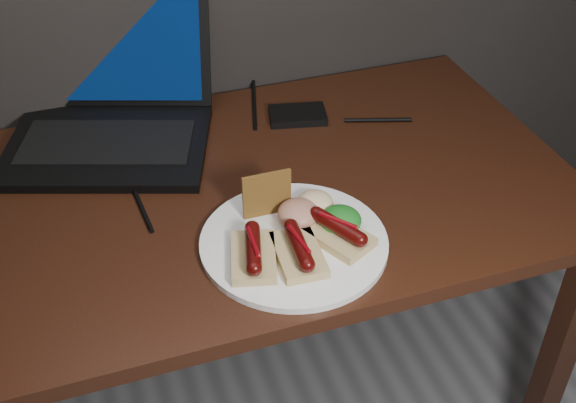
# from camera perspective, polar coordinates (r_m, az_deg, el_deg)

# --- Properties ---
(desk) EXTENTS (1.40, 0.70, 0.75)m
(desk) POSITION_cam_1_polar(r_m,az_deg,el_deg) (1.37, -6.99, -2.57)
(desk) COLOR #35150D
(desk) RESTS_ON ground
(laptop) EXTENTS (0.49, 0.47, 0.25)m
(laptop) POSITION_cam_1_polar(r_m,az_deg,el_deg) (1.49, -13.86, 6.90)
(laptop) COLOR black
(laptop) RESTS_ON desk
(hard_drive) EXTENTS (0.13, 0.10, 0.02)m
(hard_drive) POSITION_cam_1_polar(r_m,az_deg,el_deg) (1.52, 0.77, 6.84)
(hard_drive) COLOR black
(hard_drive) RESTS_ON desk
(desk_cables) EXTENTS (0.98, 0.47, 0.01)m
(desk_cables) POSITION_cam_1_polar(r_m,az_deg,el_deg) (1.42, -9.13, 3.74)
(desk_cables) COLOR black
(desk_cables) RESTS_ON desk
(plate) EXTENTS (0.39, 0.39, 0.01)m
(plate) POSITION_cam_1_polar(r_m,az_deg,el_deg) (1.20, 0.46, -3.26)
(plate) COLOR white
(plate) RESTS_ON desk
(bread_sausage_left) EXTENTS (0.10, 0.13, 0.04)m
(bread_sausage_left) POSITION_cam_1_polar(r_m,az_deg,el_deg) (1.14, -2.75, -4.09)
(bread_sausage_left) COLOR #E2C385
(bread_sausage_left) RESTS_ON plate
(bread_sausage_center) EXTENTS (0.08, 0.12, 0.04)m
(bread_sausage_center) POSITION_cam_1_polar(r_m,az_deg,el_deg) (1.15, 0.85, -3.89)
(bread_sausage_center) COLOR #E2C385
(bread_sausage_center) RESTS_ON plate
(bread_sausage_right) EXTENTS (0.11, 0.13, 0.04)m
(bread_sausage_right) POSITION_cam_1_polar(r_m,az_deg,el_deg) (1.18, 3.93, -2.40)
(bread_sausage_right) COLOR #E2C385
(bread_sausage_right) RESTS_ON plate
(crispbread) EXTENTS (0.09, 0.01, 0.08)m
(crispbread) POSITION_cam_1_polar(r_m,az_deg,el_deg) (1.22, -1.68, 0.59)
(crispbread) COLOR olive
(crispbread) RESTS_ON plate
(salad_greens) EXTENTS (0.07, 0.07, 0.04)m
(salad_greens) POSITION_cam_1_polar(r_m,az_deg,el_deg) (1.20, 4.18, -1.47)
(salad_greens) COLOR #115010
(salad_greens) RESTS_ON plate
(salsa_mound) EXTENTS (0.07, 0.07, 0.04)m
(salsa_mound) POSITION_cam_1_polar(r_m,az_deg,el_deg) (1.21, 0.86, -0.93)
(salsa_mound) COLOR maroon
(salsa_mound) RESTS_ON plate
(coleslaw_mound) EXTENTS (0.06, 0.06, 0.04)m
(coleslaw_mound) POSITION_cam_1_polar(r_m,az_deg,el_deg) (1.24, 2.13, -0.12)
(coleslaw_mound) COLOR silver
(coleslaw_mound) RESTS_ON plate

